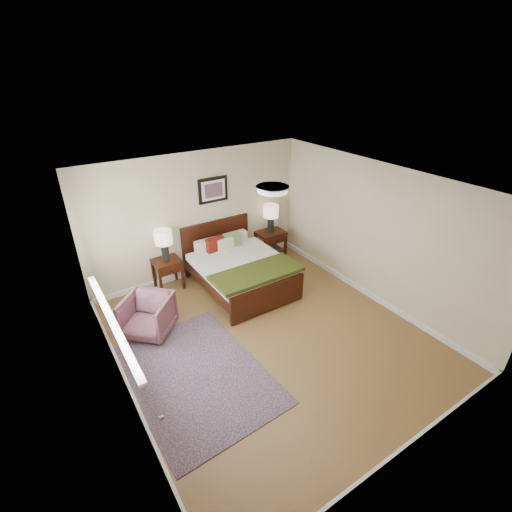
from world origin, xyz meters
name	(u,v)px	position (x,y,z in m)	size (l,w,h in m)	color
floor	(269,336)	(0.00, 0.00, 0.00)	(5.00, 5.00, 0.00)	brown
back_wall	(198,216)	(0.00, 2.50, 1.25)	(4.50, 0.04, 2.50)	beige
front_wall	(420,378)	(0.00, -2.50, 1.25)	(4.50, 0.04, 2.50)	beige
left_wall	(113,321)	(-2.25, 0.00, 1.25)	(0.04, 5.00, 2.50)	beige
right_wall	(376,234)	(2.25, 0.00, 1.25)	(0.04, 5.00, 2.50)	beige
ceiling	(273,186)	(0.00, 0.00, 2.50)	(4.50, 5.00, 0.02)	white
window	(102,284)	(-2.20, 0.70, 1.38)	(0.11, 2.72, 1.32)	silver
door	(173,446)	(-2.23, -1.75, 1.07)	(0.06, 1.00, 2.18)	silver
ceil_fixture	(273,189)	(0.00, 0.00, 2.47)	(0.44, 0.44, 0.08)	white
bed	(239,265)	(0.35, 1.53, 0.49)	(1.64, 1.97, 1.06)	black
wall_art	(213,190)	(0.35, 2.47, 1.72)	(0.62, 0.05, 0.50)	black
nightstand_left	(167,266)	(-0.81, 2.25, 0.48)	(0.50, 0.45, 0.60)	black
nightstand_right	(271,241)	(1.60, 2.26, 0.37)	(0.61, 0.45, 0.60)	black
lamp_left	(164,240)	(-0.81, 2.27, 1.02)	(0.32, 0.32, 0.61)	black
lamp_right	(271,214)	(1.60, 2.27, 1.03)	(0.32, 0.32, 0.61)	black
armchair	(148,316)	(-1.58, 1.15, 0.33)	(0.71, 0.73, 0.67)	brown
rug_persian	(196,375)	(-1.35, -0.13, 0.01)	(1.73, 2.44, 0.01)	#0E1746
rug_navy	(268,278)	(1.00, 1.48, 0.01)	(0.85, 1.27, 0.01)	black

